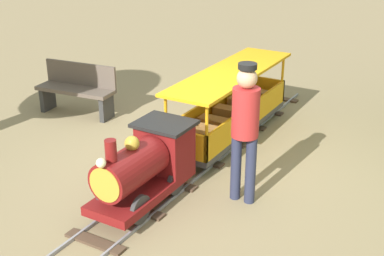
{
  "coord_description": "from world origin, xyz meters",
  "views": [
    {
      "loc": [
        -3.04,
        5.15,
        3.09
      ],
      "look_at": [
        0.0,
        -0.07,
        0.55
      ],
      "focal_mm": 48.81,
      "sensor_mm": 36.0,
      "label": 1
    }
  ],
  "objects_px": {
    "conductor_person": "(245,123)",
    "passenger_car": "(230,111)",
    "park_bench": "(77,89)",
    "locomotive": "(146,164)"
  },
  "relations": [
    {
      "from": "conductor_person",
      "to": "park_bench",
      "type": "bearing_deg",
      "value": -18.5
    },
    {
      "from": "conductor_person",
      "to": "passenger_car",
      "type": "bearing_deg",
      "value": -59.1
    },
    {
      "from": "passenger_car",
      "to": "park_bench",
      "type": "bearing_deg",
      "value": 7.86
    },
    {
      "from": "passenger_car",
      "to": "conductor_person",
      "type": "height_order",
      "value": "conductor_person"
    },
    {
      "from": "park_bench",
      "to": "passenger_car",
      "type": "bearing_deg",
      "value": -172.14
    },
    {
      "from": "passenger_car",
      "to": "park_bench",
      "type": "xyz_separation_m",
      "value": [
        2.57,
        0.36,
        -0.01
      ]
    },
    {
      "from": "conductor_person",
      "to": "park_bench",
      "type": "distance_m",
      "value": 3.71
    },
    {
      "from": "passenger_car",
      "to": "park_bench",
      "type": "relative_size",
      "value": 2.02
    },
    {
      "from": "locomotive",
      "to": "conductor_person",
      "type": "xyz_separation_m",
      "value": [
        -0.91,
        -0.6,
        0.47
      ]
    },
    {
      "from": "conductor_person",
      "to": "park_bench",
      "type": "xyz_separation_m",
      "value": [
        3.48,
        -1.17,
        -0.54
      ]
    }
  ]
}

